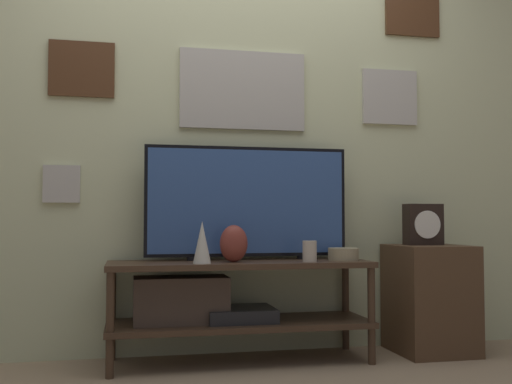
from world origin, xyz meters
TOP-DOWN VIEW (x-y plane):
  - ground_plane at (0.00, 0.00)m, footprint 12.00×12.00m
  - wall_back at (0.00, 0.53)m, footprint 6.40×0.08m
  - media_console at (-0.12, 0.26)m, footprint 1.39×0.44m
  - television at (0.06, 0.36)m, footprint 1.13×0.05m
  - vase_slim_bronze at (-0.22, 0.13)m, footprint 0.09×0.09m
  - vase_wide_bowl at (0.57, 0.22)m, footprint 0.17×0.17m
  - vase_urn_stoneware at (-0.05, 0.20)m, footprint 0.15×0.10m
  - candle_jar at (0.35, 0.13)m, footprint 0.07×0.07m
  - side_table at (1.10, 0.26)m, footprint 0.41×0.44m
  - mantel_clock at (1.08, 0.30)m, footprint 0.21×0.11m

SIDE VIEW (x-z plane):
  - ground_plane at x=0.00m, z-range 0.00..0.00m
  - side_table at x=1.10m, z-range 0.00..0.61m
  - media_console at x=-0.12m, z-range 0.07..0.60m
  - vase_wide_bowl at x=0.57m, z-range 0.53..0.60m
  - candle_jar at x=0.35m, z-range 0.53..0.64m
  - vase_urn_stoneware at x=-0.05m, z-range 0.53..0.73m
  - vase_slim_bronze at x=-0.22m, z-range 0.53..0.75m
  - mantel_clock at x=1.08m, z-range 0.61..0.84m
  - television at x=0.06m, z-range 0.54..1.17m
  - wall_back at x=0.00m, z-range 0.01..2.71m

